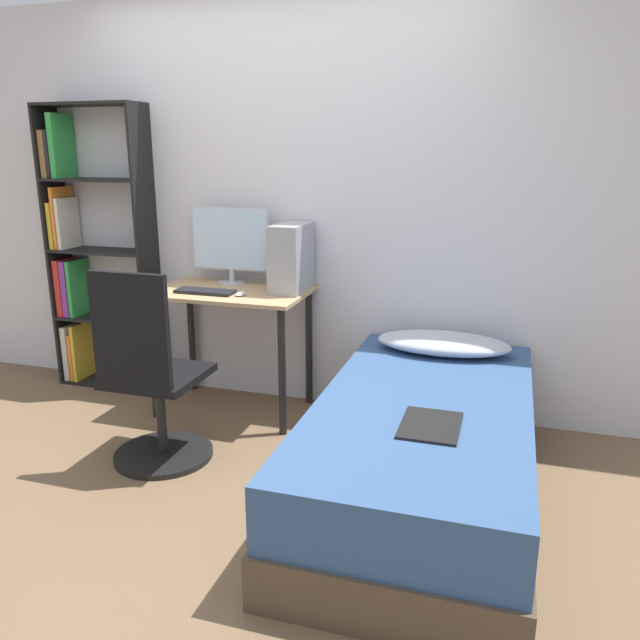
# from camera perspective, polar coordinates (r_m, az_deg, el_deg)

# --- Properties ---
(ground_plane) EXTENTS (14.00, 14.00, 0.00)m
(ground_plane) POSITION_cam_1_polar(r_m,az_deg,el_deg) (3.09, -11.92, -16.17)
(ground_plane) COLOR brown
(wall_back) EXTENTS (8.00, 0.05, 2.50)m
(wall_back) POSITION_cam_1_polar(r_m,az_deg,el_deg) (3.93, -2.94, 10.23)
(wall_back) COLOR silver
(wall_back) RESTS_ON ground_plane
(desk) EXTENTS (0.94, 0.59, 0.78)m
(desk) POSITION_cam_1_polar(r_m,az_deg,el_deg) (3.84, -8.11, 0.73)
(desk) COLOR tan
(desk) RESTS_ON ground_plane
(bookshelf) EXTENTS (0.72, 0.25, 1.88)m
(bookshelf) POSITION_cam_1_polar(r_m,az_deg,el_deg) (4.53, -20.63, 5.65)
(bookshelf) COLOR black
(bookshelf) RESTS_ON ground_plane
(office_chair) EXTENTS (0.52, 0.52, 1.05)m
(office_chair) POSITION_cam_1_polar(r_m,az_deg,el_deg) (3.32, -15.10, -6.25)
(office_chair) COLOR black
(office_chair) RESTS_ON ground_plane
(bed) EXTENTS (0.98, 1.95, 0.49)m
(bed) POSITION_cam_1_polar(r_m,az_deg,el_deg) (3.02, 9.35, -11.54)
(bed) COLOR #4C3D2D
(bed) RESTS_ON ground_plane
(pillow) EXTENTS (0.74, 0.36, 0.11)m
(pillow) POSITION_cam_1_polar(r_m,az_deg,el_deg) (3.56, 11.20, -2.09)
(pillow) COLOR #B2B7C6
(pillow) RESTS_ON bed
(magazine) EXTENTS (0.24, 0.32, 0.01)m
(magazine) POSITION_cam_1_polar(r_m,az_deg,el_deg) (2.64, 10.07, -9.45)
(magazine) COLOR black
(magazine) RESTS_ON bed
(monitor) EXTENTS (0.53, 0.18, 0.48)m
(monitor) POSITION_cam_1_polar(r_m,az_deg,el_deg) (3.97, -8.16, 7.03)
(monitor) COLOR #B7B7BC
(monitor) RESTS_ON desk
(keyboard) EXTENTS (0.36, 0.13, 0.02)m
(keyboard) POSITION_cam_1_polar(r_m,az_deg,el_deg) (3.75, -10.46, 2.58)
(keyboard) COLOR black
(keyboard) RESTS_ON desk
(pc_tower) EXTENTS (0.18, 0.35, 0.40)m
(pc_tower) POSITION_cam_1_polar(r_m,az_deg,el_deg) (3.73, -2.63, 5.70)
(pc_tower) COLOR #99999E
(pc_tower) RESTS_ON desk
(mouse) EXTENTS (0.06, 0.09, 0.02)m
(mouse) POSITION_cam_1_polar(r_m,az_deg,el_deg) (3.66, -7.28, 2.37)
(mouse) COLOR silver
(mouse) RESTS_ON desk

